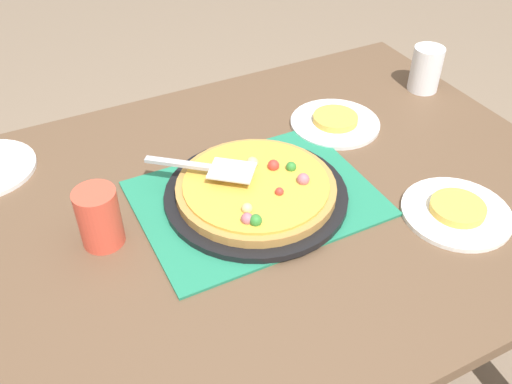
{
  "coord_description": "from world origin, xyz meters",
  "views": [
    {
      "loc": [
        0.41,
        0.8,
        1.51
      ],
      "look_at": [
        0.0,
        0.0,
        0.77
      ],
      "focal_mm": 39.44,
      "sensor_mm": 36.0,
      "label": 1
    }
  ],
  "objects_px": {
    "pizza_pan": "(256,195)",
    "cup_near": "(426,69)",
    "served_slice_right": "(335,119)",
    "cup_far": "(99,218)",
    "pizza_server": "(209,167)",
    "served_slice_left": "(458,208)",
    "pizza": "(256,187)",
    "plate_far_right": "(335,123)",
    "plate_near_left": "(456,213)"
  },
  "relations": [
    {
      "from": "pizza_pan",
      "to": "cup_near",
      "type": "bearing_deg",
      "value": -161.26
    },
    {
      "from": "served_slice_right",
      "to": "cup_far",
      "type": "height_order",
      "value": "cup_far"
    },
    {
      "from": "pizza_pan",
      "to": "pizza_server",
      "type": "distance_m",
      "value": 0.11
    },
    {
      "from": "pizza_pan",
      "to": "cup_far",
      "type": "height_order",
      "value": "cup_far"
    },
    {
      "from": "served_slice_left",
      "to": "cup_near",
      "type": "xyz_separation_m",
      "value": [
        -0.28,
        -0.43,
        0.04
      ]
    },
    {
      "from": "cup_near",
      "to": "cup_far",
      "type": "distance_m",
      "value": 0.95
    },
    {
      "from": "pizza_pan",
      "to": "pizza",
      "type": "relative_size",
      "value": 1.15
    },
    {
      "from": "plate_far_right",
      "to": "served_slice_left",
      "type": "relative_size",
      "value": 2.0
    },
    {
      "from": "plate_far_right",
      "to": "pizza",
      "type": "bearing_deg",
      "value": 28.69
    },
    {
      "from": "plate_far_right",
      "to": "served_slice_right",
      "type": "height_order",
      "value": "served_slice_right"
    },
    {
      "from": "pizza_pan",
      "to": "pizza_server",
      "type": "height_order",
      "value": "pizza_server"
    },
    {
      "from": "pizza_pan",
      "to": "served_slice_right",
      "type": "relative_size",
      "value": 3.45
    },
    {
      "from": "pizza_pan",
      "to": "cup_far",
      "type": "bearing_deg",
      "value": -4.2
    },
    {
      "from": "plate_far_right",
      "to": "served_slice_left",
      "type": "xyz_separation_m",
      "value": [
        -0.03,
        0.39,
        0.01
      ]
    },
    {
      "from": "plate_far_right",
      "to": "served_slice_left",
      "type": "bearing_deg",
      "value": 95.09
    },
    {
      "from": "cup_far",
      "to": "plate_near_left",
      "type": "bearing_deg",
      "value": 159.12
    },
    {
      "from": "plate_near_left",
      "to": "cup_far",
      "type": "xyz_separation_m",
      "value": [
        0.65,
        -0.25,
        0.06
      ]
    },
    {
      "from": "plate_near_left",
      "to": "served_slice_left",
      "type": "bearing_deg",
      "value": 0.0
    },
    {
      "from": "served_slice_left",
      "to": "pizza_pan",
      "type": "bearing_deg",
      "value": -33.74
    },
    {
      "from": "pizza",
      "to": "plate_near_left",
      "type": "xyz_separation_m",
      "value": [
        -0.34,
        0.23,
        -0.03
      ]
    },
    {
      "from": "served_slice_right",
      "to": "pizza",
      "type": "bearing_deg",
      "value": 28.69
    },
    {
      "from": "plate_far_right",
      "to": "pizza_server",
      "type": "xyz_separation_m",
      "value": [
        0.38,
        0.1,
        0.06
      ]
    },
    {
      "from": "served_slice_left",
      "to": "pizza",
      "type": "bearing_deg",
      "value": -33.66
    },
    {
      "from": "served_slice_right",
      "to": "pizza_server",
      "type": "bearing_deg",
      "value": 15.19
    },
    {
      "from": "cup_near",
      "to": "pizza_server",
      "type": "distance_m",
      "value": 0.7
    },
    {
      "from": "pizza",
      "to": "plate_near_left",
      "type": "relative_size",
      "value": 1.5
    },
    {
      "from": "pizza",
      "to": "pizza_server",
      "type": "distance_m",
      "value": 0.1
    },
    {
      "from": "plate_far_right",
      "to": "cup_far",
      "type": "distance_m",
      "value": 0.64
    },
    {
      "from": "cup_far",
      "to": "pizza_server",
      "type": "bearing_deg",
      "value": -170.75
    },
    {
      "from": "pizza_server",
      "to": "cup_near",
      "type": "bearing_deg",
      "value": -168.03
    },
    {
      "from": "served_slice_left",
      "to": "served_slice_right",
      "type": "distance_m",
      "value": 0.39
    },
    {
      "from": "served_slice_right",
      "to": "cup_far",
      "type": "bearing_deg",
      "value": 12.93
    },
    {
      "from": "plate_near_left",
      "to": "pizza_server",
      "type": "height_order",
      "value": "pizza_server"
    },
    {
      "from": "pizza",
      "to": "cup_near",
      "type": "bearing_deg",
      "value": -161.17
    },
    {
      "from": "plate_near_left",
      "to": "served_slice_right",
      "type": "height_order",
      "value": "served_slice_right"
    },
    {
      "from": "pizza_pan",
      "to": "served_slice_left",
      "type": "height_order",
      "value": "served_slice_left"
    },
    {
      "from": "pizza",
      "to": "cup_far",
      "type": "distance_m",
      "value": 0.32
    },
    {
      "from": "served_slice_right",
      "to": "cup_near",
      "type": "height_order",
      "value": "cup_near"
    },
    {
      "from": "cup_far",
      "to": "pizza_server",
      "type": "xyz_separation_m",
      "value": [
        -0.24,
        -0.04,
        0.01
      ]
    },
    {
      "from": "cup_far",
      "to": "pizza",
      "type": "bearing_deg",
      "value": 175.63
    },
    {
      "from": "plate_far_right",
      "to": "pizza_server",
      "type": "height_order",
      "value": "pizza_server"
    },
    {
      "from": "served_slice_left",
      "to": "pizza_server",
      "type": "bearing_deg",
      "value": -34.82
    },
    {
      "from": "cup_far",
      "to": "cup_near",
      "type": "bearing_deg",
      "value": -168.72
    },
    {
      "from": "cup_near",
      "to": "served_slice_right",
      "type": "bearing_deg",
      "value": 7.93
    },
    {
      "from": "pizza_pan",
      "to": "plate_far_right",
      "type": "distance_m",
      "value": 0.35
    },
    {
      "from": "plate_far_right",
      "to": "cup_far",
      "type": "xyz_separation_m",
      "value": [
        0.62,
        0.14,
        0.06
      ]
    },
    {
      "from": "pizza_server",
      "to": "cup_far",
      "type": "bearing_deg",
      "value": 9.25
    },
    {
      "from": "plate_near_left",
      "to": "pizza_pan",
      "type": "bearing_deg",
      "value": -33.74
    },
    {
      "from": "pizza_pan",
      "to": "served_slice_right",
      "type": "distance_m",
      "value": 0.35
    },
    {
      "from": "served_slice_right",
      "to": "served_slice_left",
      "type": "bearing_deg",
      "value": 95.09
    }
  ]
}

